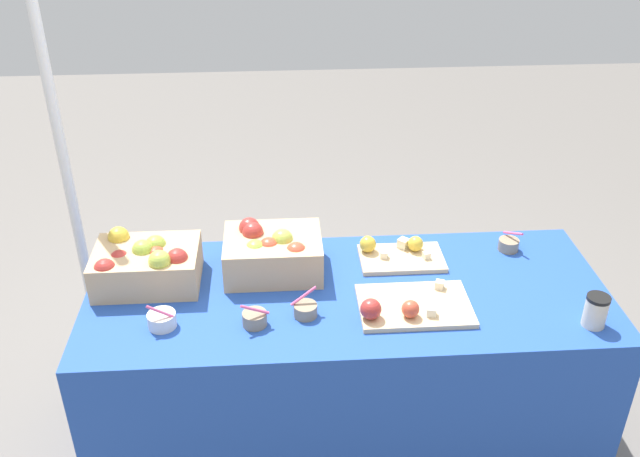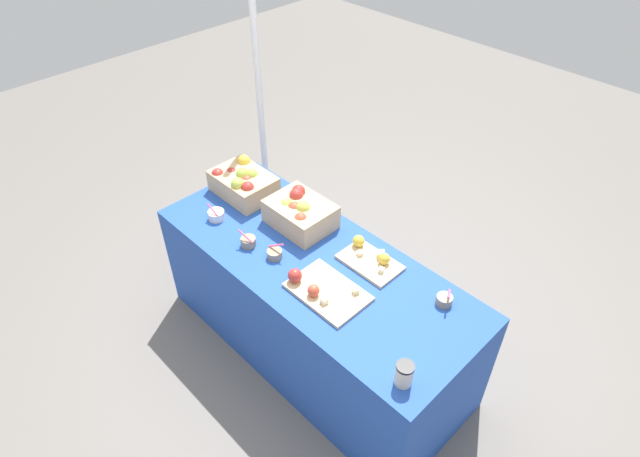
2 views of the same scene
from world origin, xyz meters
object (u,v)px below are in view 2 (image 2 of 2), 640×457
at_px(apple_crate_left, 243,182).
at_px(apple_crate_middle, 300,212).
at_px(coffee_cup, 404,374).
at_px(cutting_board_back, 370,258).
at_px(sample_bowl_far, 275,254).
at_px(sample_bowl_extra, 216,215).
at_px(sample_bowl_near, 248,241).
at_px(sample_bowl_mid, 444,300).
at_px(cutting_board_front, 322,289).
at_px(tent_pole, 261,112).

bearing_deg(apple_crate_left, apple_crate_middle, 6.01).
bearing_deg(coffee_cup, cutting_board_back, 142.19).
relative_size(sample_bowl_far, sample_bowl_extra, 0.97).
distance_m(apple_crate_left, sample_bowl_near, 0.49).
height_order(apple_crate_middle, sample_bowl_near, apple_crate_middle).
bearing_deg(sample_bowl_mid, sample_bowl_far, -155.69).
xyz_separation_m(apple_crate_left, coffee_cup, (1.54, -0.36, -0.02)).
relative_size(cutting_board_back, sample_bowl_far, 3.20).
relative_size(sample_bowl_mid, sample_bowl_extra, 0.90).
relative_size(sample_bowl_near, sample_bowl_extra, 0.98).
height_order(sample_bowl_mid, coffee_cup, coffee_cup).
bearing_deg(sample_bowl_extra, coffee_cup, -3.62).
bearing_deg(sample_bowl_mid, sample_bowl_extra, -163.02).
xyz_separation_m(cutting_board_back, sample_bowl_mid, (0.45, 0.03, 0.00)).
xyz_separation_m(cutting_board_front, sample_bowl_near, (-0.53, -0.04, 0.01)).
xyz_separation_m(sample_bowl_near, sample_bowl_mid, (1.00, 0.41, -0.00)).
xyz_separation_m(apple_crate_left, sample_bowl_extra, (0.08, -0.27, -0.06)).
distance_m(sample_bowl_near, sample_bowl_mid, 1.09).
bearing_deg(sample_bowl_mid, coffee_cup, -73.99).
relative_size(cutting_board_front, coffee_cup, 3.41).
bearing_deg(apple_crate_middle, cutting_board_front, -31.55).
distance_m(cutting_board_back, sample_bowl_mid, 0.45).
bearing_deg(sample_bowl_extra, sample_bowl_near, -2.31).
xyz_separation_m(apple_crate_middle, coffee_cup, (1.08, -0.41, -0.02)).
bearing_deg(cutting_board_back, sample_bowl_mid, 4.43).
height_order(cutting_board_front, sample_bowl_mid, sample_bowl_mid).
height_order(sample_bowl_mid, sample_bowl_far, sample_bowl_far).
bearing_deg(coffee_cup, sample_bowl_extra, 176.38).
distance_m(apple_crate_middle, sample_bowl_far, 0.31).
bearing_deg(sample_bowl_near, cutting_board_front, 4.29).
xyz_separation_m(cutting_board_back, sample_bowl_extra, (-0.87, -0.37, 0.00)).
bearing_deg(sample_bowl_far, sample_bowl_near, -167.14).
height_order(apple_crate_left, cutting_board_front, apple_crate_left).
bearing_deg(tent_pole, sample_bowl_mid, -10.52).
xyz_separation_m(sample_bowl_near, tent_pole, (-0.77, 0.74, 0.22)).
xyz_separation_m(apple_crate_left, sample_bowl_far, (0.57, -0.24, -0.06)).
bearing_deg(sample_bowl_far, tent_pole, 143.21).
relative_size(sample_bowl_extra, coffee_cup, 0.90).
distance_m(sample_bowl_mid, coffee_cup, 0.52).
distance_m(cutting_board_back, tent_pole, 1.39).
bearing_deg(sample_bowl_far, apple_crate_middle, 110.96).
distance_m(apple_crate_left, cutting_board_back, 0.96).
height_order(cutting_board_back, sample_bowl_far, sample_bowl_far).
bearing_deg(sample_bowl_mid, cutting_board_back, -175.57).
height_order(cutting_board_front, coffee_cup, coffee_cup).
distance_m(apple_crate_middle, coffee_cup, 1.16).
distance_m(cutting_board_front, sample_bowl_extra, 0.85).
height_order(sample_bowl_near, sample_bowl_mid, sample_bowl_near).
distance_m(sample_bowl_near, sample_bowl_extra, 0.31).
bearing_deg(cutting_board_back, apple_crate_middle, -173.91).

